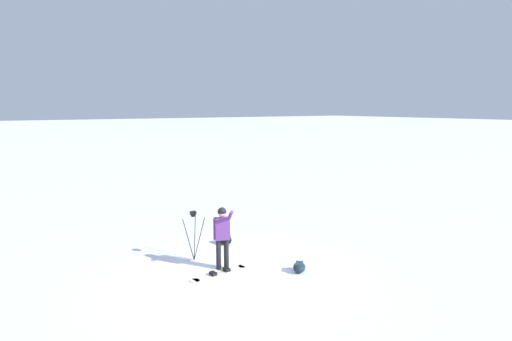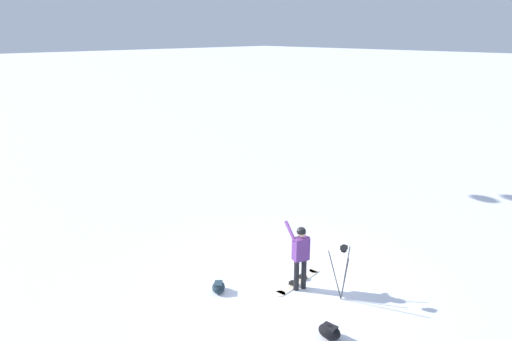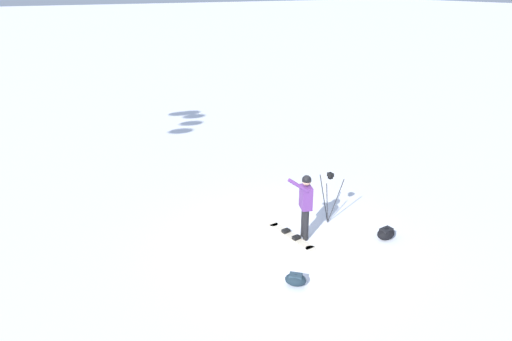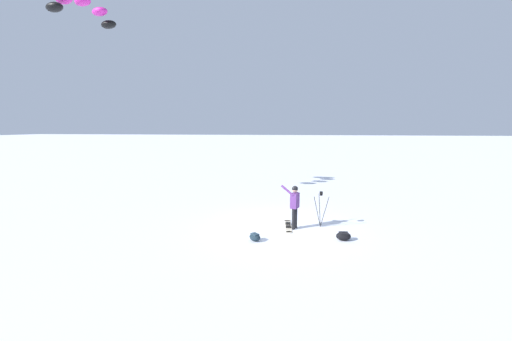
% 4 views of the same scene
% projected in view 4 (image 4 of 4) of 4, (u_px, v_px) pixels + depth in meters
% --- Properties ---
extents(ground_plane, '(300.00, 300.00, 0.00)m').
position_uv_depth(ground_plane, '(283.00, 228.00, 12.92)').
color(ground_plane, white).
extents(snowboarder, '(0.77, 0.46, 1.80)m').
position_uv_depth(snowboarder, '(295.00, 202.00, 12.74)').
color(snowboarder, black).
rests_on(snowboarder, ground_plane).
extents(snowboard, '(0.43, 1.86, 0.10)m').
position_uv_depth(snowboard, '(288.00, 226.00, 13.15)').
color(snowboard, beige).
rests_on(snowboard, ground_plane).
extents(traction_kite, '(2.26, 3.85, 1.21)m').
position_uv_depth(traction_kite, '(83.00, 9.00, 17.08)').
color(traction_kite, black).
extents(gear_bag_large, '(0.58, 0.57, 0.27)m').
position_uv_depth(gear_bag_large, '(255.00, 237.00, 11.47)').
color(gear_bag_large, '#192833').
rests_on(gear_bag_large, ground_plane).
extents(camera_tripod, '(0.63, 0.62, 1.49)m').
position_uv_depth(camera_tripod, '(321.00, 202.00, 12.95)').
color(camera_tripod, '#262628').
rests_on(camera_tripod, ground_plane).
extents(gear_bag_small, '(0.56, 0.41, 0.31)m').
position_uv_depth(gear_bag_small, '(343.00, 236.00, 11.51)').
color(gear_bag_small, black).
rests_on(gear_bag_small, ground_plane).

